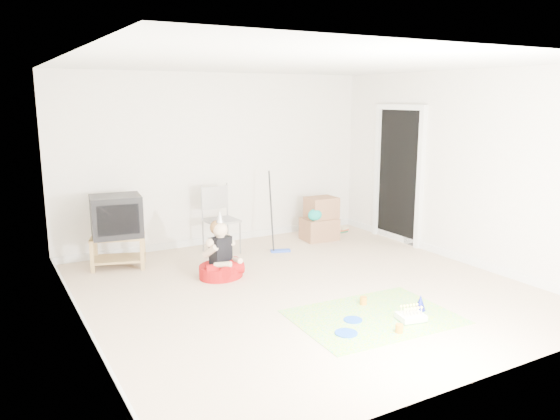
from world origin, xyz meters
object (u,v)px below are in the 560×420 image
folding_chair (221,220)px  crt_tv (116,216)px  seated_woman (221,263)px  cardboard_boxes (320,220)px  tv_stand (118,249)px  birthday_cake (411,317)px

folding_chair → crt_tv: bearing=179.4°
crt_tv → seated_woman: size_ratio=0.74×
crt_tv → cardboard_boxes: (3.15, -0.10, -0.38)m
crt_tv → cardboard_boxes: bearing=5.7°
tv_stand → cardboard_boxes: size_ratio=1.16×
seated_woman → cardboard_boxes: bearing=23.9°
crt_tv → seated_woman: bearing=-37.8°
crt_tv → birthday_cake: (2.16, -3.28, -0.67)m
tv_stand → crt_tv: bearing=0.0°
seated_woman → tv_stand: bearing=134.7°
folding_chair → birthday_cake: 3.36m
tv_stand → folding_chair: size_ratio=0.79×
tv_stand → cardboard_boxes: 3.15m
folding_chair → birthday_cake: folding_chair is taller
folding_chair → seated_woman: folding_chair is taller
tv_stand → folding_chair: bearing=-0.6°
tv_stand → seated_woman: bearing=-45.3°
tv_stand → cardboard_boxes: cardboard_boxes is taller
folding_chair → seated_woman: 1.16m
seated_woman → birthday_cake: 2.51m
seated_woman → birthday_cake: seated_woman is taller
crt_tv → folding_chair: (1.49, -0.02, -0.22)m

